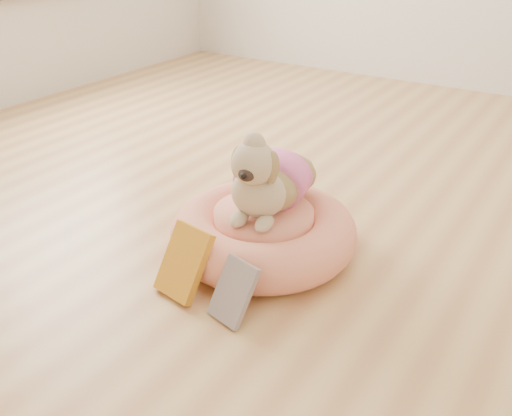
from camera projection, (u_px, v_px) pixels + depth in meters
The scene contains 5 objects.
floor at pixel (247, 198), 2.46m from camera, with size 4.50×4.50×0.00m, color tan.
pet_bed at pixel (264, 232), 2.03m from camera, with size 0.66×0.66×0.17m.
dog at pixel (268, 165), 1.93m from camera, with size 0.31×0.45×0.33m, color olive, non-canonical shape.
book_yellow at pixel (184, 262), 1.81m from camera, with size 0.15×0.03×0.23m, color yellow.
book_white at pixel (234, 292), 1.70m from camera, with size 0.13×0.02×0.19m, color white.
Camera 1 is at (1.23, -1.84, 1.09)m, focal length 40.00 mm.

